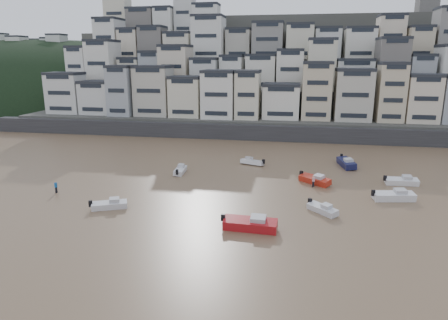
% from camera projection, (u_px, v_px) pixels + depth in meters
% --- Properties ---
extents(ground, '(400.00, 400.00, 0.00)m').
position_uv_depth(ground, '(96.00, 299.00, 31.84)').
color(ground, brown).
rests_on(ground, ground).
extents(sea_strip, '(340.00, 340.00, 0.00)m').
position_uv_depth(sea_strip, '(29.00, 97.00, 188.88)').
color(sea_strip, '#485A67').
rests_on(sea_strip, ground).
extents(harbor_wall, '(140.00, 3.00, 3.50)m').
position_uv_depth(harbor_wall, '(273.00, 133.00, 91.58)').
color(harbor_wall, '#38383A').
rests_on(harbor_wall, ground).
extents(hillside, '(141.04, 66.00, 50.00)m').
position_uv_depth(hillside, '(296.00, 75.00, 125.87)').
color(hillside, '#4C4C47').
rests_on(hillside, ground).
extents(headland, '(216.00, 135.00, 53.33)m').
position_uv_depth(headland, '(44.00, 100.00, 176.77)').
color(headland, black).
rests_on(headland, ground).
extents(boat_d, '(6.20, 2.99, 1.62)m').
position_uv_depth(boat_d, '(394.00, 195.00, 53.41)').
color(boat_d, silver).
rests_on(boat_d, ground).
extents(boat_f, '(1.84, 4.84, 1.30)m').
position_uv_depth(boat_f, '(180.00, 169.00, 65.93)').
color(boat_f, silver).
rests_on(boat_f, ground).
extents(boat_j, '(5.02, 3.36, 1.31)m').
position_uv_depth(boat_j, '(109.00, 204.00, 50.51)').
color(boat_j, silver).
rests_on(boat_j, ground).
extents(boat_b, '(4.23, 4.33, 1.24)m').
position_uv_depth(boat_b, '(323.00, 208.00, 49.14)').
color(boat_b, silver).
rests_on(boat_b, ground).
extents(boat_i, '(3.28, 6.66, 1.74)m').
position_uv_depth(boat_i, '(346.00, 162.00, 69.91)').
color(boat_i, '#13163C').
rests_on(boat_i, ground).
extents(boat_e, '(5.39, 4.85, 1.50)m').
position_uv_depth(boat_e, '(315.00, 179.00, 60.49)').
color(boat_e, '#B02515').
rests_on(boat_e, ground).
extents(boat_h, '(4.89, 2.99, 1.27)m').
position_uv_depth(boat_h, '(252.00, 161.00, 71.15)').
color(boat_h, silver).
rests_on(boat_h, ground).
extents(boat_a, '(6.63, 2.45, 1.78)m').
position_uv_depth(boat_a, '(250.00, 222.00, 44.23)').
color(boat_a, '#A41419').
rests_on(boat_a, ground).
extents(boat_g, '(5.25, 1.94, 1.41)m').
position_uv_depth(boat_g, '(402.00, 180.00, 59.88)').
color(boat_g, silver).
rests_on(boat_g, ground).
extents(person_blue, '(0.44, 0.44, 1.74)m').
position_uv_depth(person_blue, '(56.00, 187.00, 56.38)').
color(person_blue, '#1659A5').
rests_on(person_blue, ground).
extents(person_pink, '(0.44, 0.44, 1.74)m').
position_uv_depth(person_pink, '(313.00, 181.00, 59.00)').
color(person_pink, '#D09398').
rests_on(person_pink, ground).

